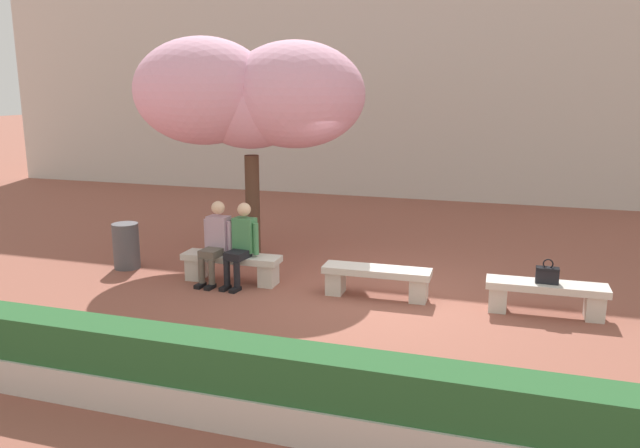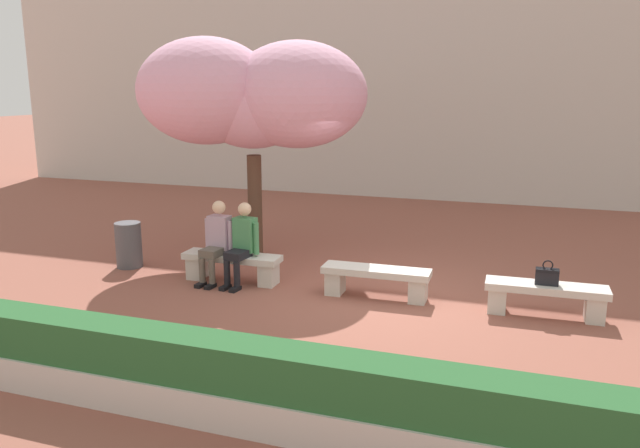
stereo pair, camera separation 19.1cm
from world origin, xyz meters
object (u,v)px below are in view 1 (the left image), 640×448
at_px(stone_bench_center, 546,294).
at_px(trash_bin, 126,246).
at_px(person_seated_left, 216,239).
at_px(stone_bench_near_west, 377,278).
at_px(stone_bench_west_end, 231,264).
at_px(handbag, 547,274).
at_px(person_seated_right, 242,241).
at_px(cherry_tree_main, 250,96).

bearing_deg(stone_bench_center, trash_bin, 178.65).
xyz_separation_m(person_seated_left, trash_bin, (-1.82, 0.21, -0.31)).
bearing_deg(stone_bench_near_west, stone_bench_center, 0.00).
distance_m(stone_bench_west_end, handbag, 4.71).
relative_size(stone_bench_west_end, trash_bin, 2.05).
distance_m(person_seated_left, trash_bin, 1.86).
bearing_deg(stone_bench_near_west, trash_bin, 177.92).
bearing_deg(person_seated_left, handbag, 0.50).
bearing_deg(person_seated_right, cherry_tree_main, 108.29).
distance_m(stone_bench_center, cherry_tree_main, 5.90).
height_order(handbag, trash_bin, handbag).
bearing_deg(handbag, stone_bench_near_west, 179.75).
relative_size(stone_bench_near_west, trash_bin, 2.05).
distance_m(stone_bench_near_west, person_seated_left, 2.62).
height_order(person_seated_right, cherry_tree_main, cherry_tree_main).
distance_m(handbag, cherry_tree_main, 5.78).
distance_m(person_seated_left, handbag, 4.94).
bearing_deg(handbag, person_seated_left, -179.50).
bearing_deg(stone_bench_near_west, person_seated_right, -178.58).
bearing_deg(stone_bench_west_end, stone_bench_center, 0.00).
xyz_separation_m(stone_bench_center, person_seated_left, (-4.94, -0.05, 0.40)).
distance_m(person_seated_right, cherry_tree_main, 2.81).
xyz_separation_m(stone_bench_center, person_seated_right, (-4.49, -0.05, 0.40)).
distance_m(stone_bench_near_west, cherry_tree_main, 4.07).
xyz_separation_m(cherry_tree_main, trash_bin, (-1.71, -1.46, -2.49)).
bearing_deg(stone_bench_west_end, handbag, -0.13).
distance_m(stone_bench_west_end, stone_bench_center, 4.71).
height_order(stone_bench_west_end, person_seated_right, person_seated_right).
bearing_deg(handbag, stone_bench_west_end, 179.87).
xyz_separation_m(stone_bench_center, trash_bin, (-6.76, 0.16, 0.09)).
bearing_deg(person_seated_left, person_seated_right, 0.05).
bearing_deg(person_seated_right, stone_bench_near_west, 1.42).
xyz_separation_m(person_seated_left, handbag, (4.93, 0.04, -0.12)).
relative_size(stone_bench_west_end, cherry_tree_main, 0.40).
height_order(cherry_tree_main, trash_bin, cherry_tree_main).
relative_size(stone_bench_near_west, stone_bench_center, 1.00).
distance_m(stone_bench_near_west, stone_bench_center, 2.35).
bearing_deg(person_seated_right, stone_bench_west_end, 166.12).
xyz_separation_m(handbag, cherry_tree_main, (-5.04, 1.63, 2.31)).
distance_m(stone_bench_center, handbag, 0.28).
bearing_deg(stone_bench_west_end, stone_bench_near_west, 0.00).
bearing_deg(trash_bin, stone_bench_west_end, -4.45).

